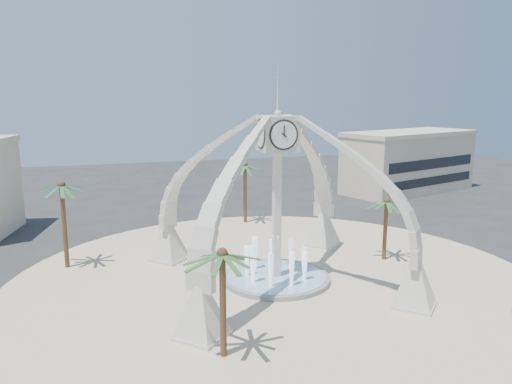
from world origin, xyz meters
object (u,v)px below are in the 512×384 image
object	(u,v)px
fountain	(276,277)
palm_north	(245,166)
palm_south	(222,255)
clock_tower	(277,197)
palm_east	(387,202)
palm_west	(61,186)

from	to	relation	value
fountain	palm_north	world-z (taller)	palm_north
palm_south	fountain	bearing A→B (deg)	56.22
clock_tower	palm_north	xyz separation A→B (m)	(2.55, 17.34, -0.24)
palm_north	fountain	bearing A→B (deg)	-98.35
palm_east	palm_south	world-z (taller)	palm_south
palm_east	palm_south	size ratio (longest dim) A/B	0.89
palm_north	palm_south	distance (m)	28.27
fountain	palm_west	xyz separation A→B (m)	(-15.15, 7.76, 6.40)
palm_north	palm_south	world-z (taller)	palm_north
fountain	palm_west	distance (m)	18.19
fountain	palm_east	bearing A→B (deg)	10.61
clock_tower	palm_south	xyz separation A→B (m)	(-6.34, -9.49, -0.82)
clock_tower	fountain	bearing A→B (deg)	90.00
clock_tower	palm_east	xyz separation A→B (m)	(10.34, 1.94, -1.48)
palm_west	clock_tower	bearing A→B (deg)	-27.14
palm_east	palm_west	size ratio (longest dim) A/B	0.76
clock_tower	palm_east	world-z (taller)	clock_tower
fountain	palm_south	bearing A→B (deg)	-123.78
fountain	palm_south	distance (m)	12.62
palm_south	clock_tower	bearing A→B (deg)	56.22
palm_north	palm_east	bearing A→B (deg)	-63.16
clock_tower	palm_west	world-z (taller)	clock_tower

